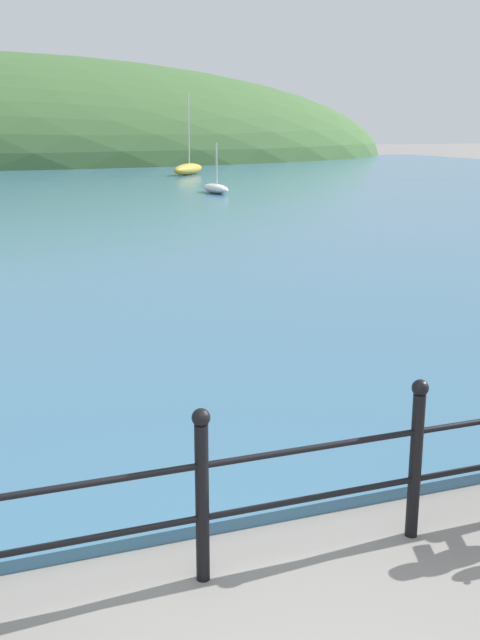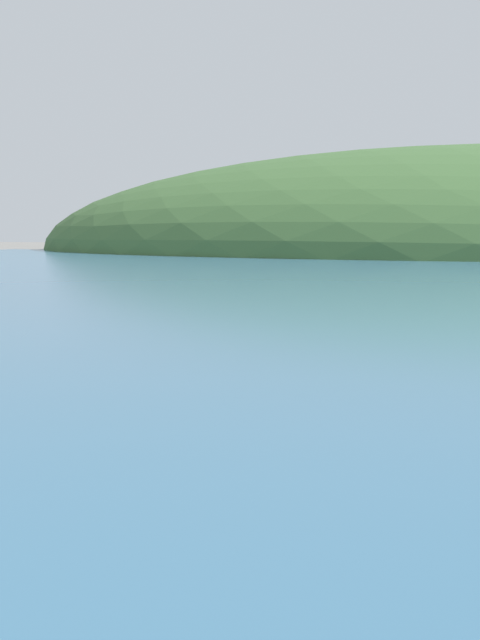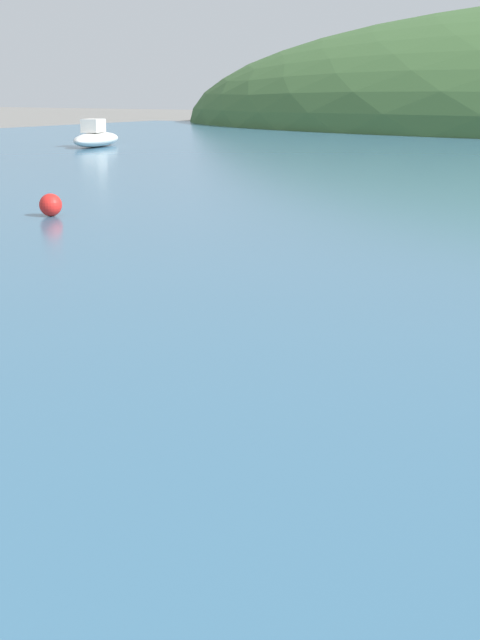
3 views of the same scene
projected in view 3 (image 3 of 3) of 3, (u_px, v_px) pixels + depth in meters
boat_red_dinghy at (96, 138)px, 40.03m from camera, size 2.54×4.30×1.24m
mooring_buoy at (51, 205)px, 18.17m from camera, size 0.46×0.46×0.46m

